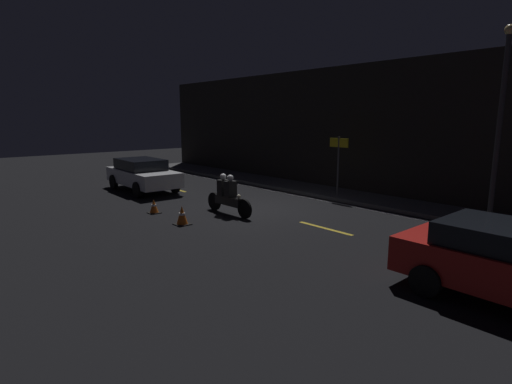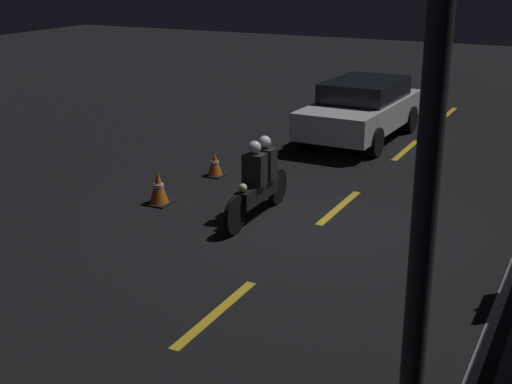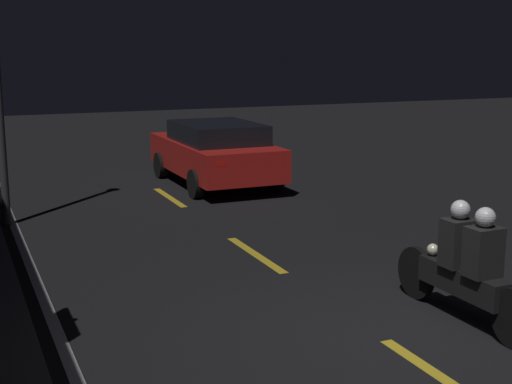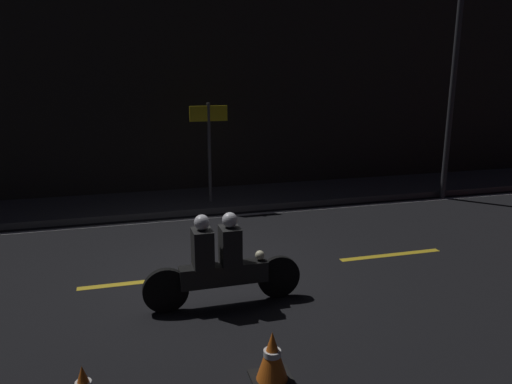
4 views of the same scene
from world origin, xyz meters
name	(u,v)px [view 4 (image 4 of 4)]	position (x,y,z in m)	size (l,w,h in m)	color
ground_plane	(203,275)	(0.00, 0.00, 0.00)	(56.00, 56.00, 0.00)	black
raised_curb	(174,202)	(0.00, 4.46, 0.07)	(28.00, 2.05, 0.15)	#4C4C4F
building_front	(165,90)	(0.00, 5.64, 2.77)	(28.00, 0.30, 5.55)	black
lane_dash_c	(142,282)	(-1.00, 0.00, 0.00)	(2.00, 0.14, 0.01)	gold
lane_dash_d	(391,255)	(3.50, 0.00, 0.00)	(2.00, 0.14, 0.01)	gold
lane_solid_kerb	(180,220)	(0.00, 3.18, 0.00)	(25.20, 0.14, 0.01)	silver
motorcycle	(219,263)	(0.07, -1.09, 0.65)	(2.33, 0.37, 1.40)	black
traffic_cone_mid	(272,357)	(0.28, -3.04, 0.29)	(0.46, 0.46, 0.60)	black
shop_sign	(209,133)	(0.85, 4.03, 1.83)	(0.90, 0.08, 2.40)	#4C4C51
street_lamp	(454,72)	(6.90, 3.28, 3.24)	(0.28, 0.28, 5.76)	#333338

